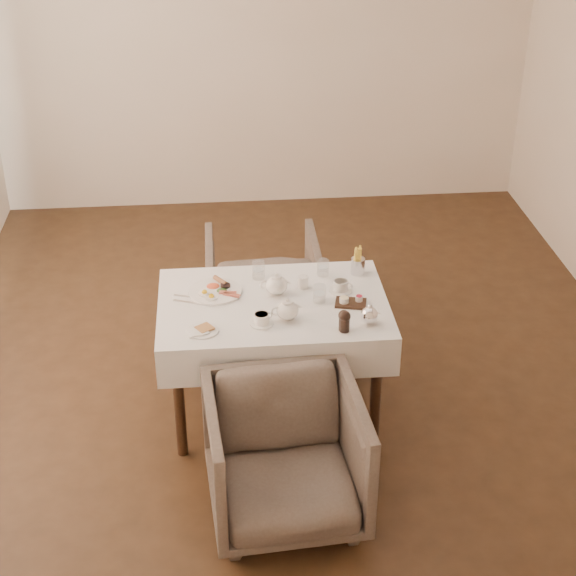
{
  "coord_description": "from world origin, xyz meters",
  "views": [
    {
      "loc": [
        -0.46,
        -4.78,
        3.26
      ],
      "look_at": [
        -0.07,
        -0.54,
        0.82
      ],
      "focal_mm": 55.0,
      "sensor_mm": 36.0,
      "label": 1
    }
  ],
  "objects_px": {
    "table": "(273,320)",
    "teapot_centre": "(276,284)",
    "armchair_near": "(285,457)",
    "armchair_far": "(263,287)",
    "breakfast_plate": "(216,290)"
  },
  "relations": [
    {
      "from": "table",
      "to": "teapot_centre",
      "type": "distance_m",
      "value": 0.21
    },
    {
      "from": "armchair_far",
      "to": "table",
      "type": "bearing_deg",
      "value": 90.51
    },
    {
      "from": "armchair_near",
      "to": "breakfast_plate",
      "type": "xyz_separation_m",
      "value": [
        -0.31,
        0.98,
        0.41
      ]
    },
    {
      "from": "armchair_near",
      "to": "table",
      "type": "bearing_deg",
      "value": 85.25
    },
    {
      "from": "teapot_centre",
      "to": "armchair_far",
      "type": "bearing_deg",
      "value": 92.57
    },
    {
      "from": "table",
      "to": "armchair_far",
      "type": "relative_size",
      "value": 1.68
    },
    {
      "from": "armchair_far",
      "to": "breakfast_plate",
      "type": "relative_size",
      "value": 2.5
    },
    {
      "from": "armchair_near",
      "to": "breakfast_plate",
      "type": "distance_m",
      "value": 1.1
    },
    {
      "from": "armchair_near",
      "to": "armchair_far",
      "type": "bearing_deg",
      "value": 85.61
    },
    {
      "from": "armchair_near",
      "to": "teapot_centre",
      "type": "relative_size",
      "value": 4.52
    },
    {
      "from": "table",
      "to": "armchair_near",
      "type": "height_order",
      "value": "table"
    },
    {
      "from": "teapot_centre",
      "to": "armchair_near",
      "type": "bearing_deg",
      "value": -91.44
    },
    {
      "from": "breakfast_plate",
      "to": "armchair_far",
      "type": "bearing_deg",
      "value": 57.54
    },
    {
      "from": "armchair_far",
      "to": "armchair_near",
      "type": "bearing_deg",
      "value": 90.18
    },
    {
      "from": "armchair_far",
      "to": "teapot_centre",
      "type": "distance_m",
      "value": 0.94
    }
  ]
}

